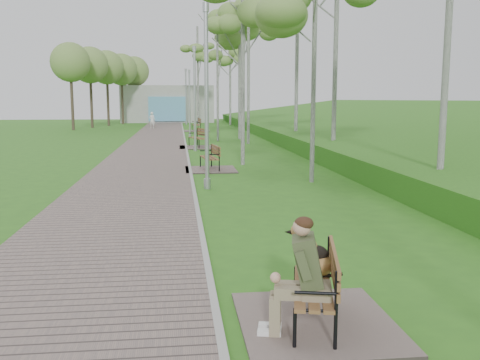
{
  "coord_description": "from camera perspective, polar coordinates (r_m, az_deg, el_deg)",
  "views": [
    {
      "loc": [
        -0.41,
        -9.53,
        2.54
      ],
      "look_at": [
        0.71,
        0.1,
        1.07
      ],
      "focal_mm": 40.0,
      "sensor_mm": 36.0,
      "label": 1
    }
  ],
  "objects": [
    {
      "name": "ground",
      "position": [
        9.87,
        -4.03,
        -6.31
      ],
      "size": [
        120.0,
        120.0,
        0.0
      ],
      "primitive_type": "plane",
      "color": "#2F661D",
      "rests_on": "ground"
    },
    {
      "name": "walkway",
      "position": [
        31.16,
        -9.07,
        3.88
      ],
      "size": [
        3.5,
        67.0,
        0.04
      ],
      "primitive_type": "cube",
      "color": "#6C5C57",
      "rests_on": "ground"
    },
    {
      "name": "kerb",
      "position": [
        31.14,
        -5.85,
        3.95
      ],
      "size": [
        0.1,
        67.0,
        0.05
      ],
      "primitive_type": "cube",
      "color": "#999993",
      "rests_on": "ground"
    },
    {
      "name": "embankment",
      "position": [
        32.13,
        16.17,
        3.75
      ],
      "size": [
        14.0,
        70.0,
        1.6
      ],
      "primitive_type": "cube",
      "color": "#3A8020",
      "rests_on": "ground"
    },
    {
      "name": "building_north",
      "position": [
        60.52,
        -7.72,
        8.04
      ],
      "size": [
        10.0,
        5.2,
        4.0
      ],
      "color": "#9E9E99",
      "rests_on": "ground"
    },
    {
      "name": "bench_main",
      "position": [
        6.16,
        7.48,
        -11.52
      ],
      "size": [
        1.75,
        1.94,
        1.53
      ],
      "color": "#6C5C57",
      "rests_on": "ground"
    },
    {
      "name": "bench_second",
      "position": [
        19.28,
        -3.26,
        1.66
      ],
      "size": [
        1.81,
        2.01,
        1.11
      ],
      "color": "#6C5C57",
      "rests_on": "ground"
    },
    {
      "name": "bench_third",
      "position": [
        28.3,
        -4.47,
        3.93
      ],
      "size": [
        2.04,
        2.27,
        1.25
      ],
      "color": "#6C5C57",
      "rests_on": "ground"
    },
    {
      "name": "bench_far",
      "position": [
        43.09,
        -4.68,
        5.54
      ],
      "size": [
        2.06,
        2.29,
        1.26
      ],
      "color": "#6C5C57",
      "rests_on": "ground"
    },
    {
      "name": "lamp_post_near",
      "position": [
        15.09,
        -3.58,
        8.08
      ],
      "size": [
        0.2,
        0.2,
        5.14
      ],
      "color": "#A3A6AB",
      "rests_on": "ground"
    },
    {
      "name": "lamp_post_second",
      "position": [
        26.41,
        -4.83,
        8.22
      ],
      "size": [
        0.2,
        0.2,
        5.07
      ],
      "color": "#A3A6AB",
      "rests_on": "ground"
    },
    {
      "name": "lamp_post_third",
      "position": [
        35.63,
        -5.39,
        7.84
      ],
      "size": [
        0.17,
        0.17,
        4.44
      ],
      "color": "#A3A6AB",
      "rests_on": "ground"
    },
    {
      "name": "lamp_post_far",
      "position": [
        54.14,
        -5.77,
        8.62
      ],
      "size": [
        0.21,
        0.21,
        5.51
      ],
      "color": "#A3A6AB",
      "rests_on": "ground"
    },
    {
      "name": "pedestrian_near",
      "position": [
        47.03,
        -9.36,
        6.31
      ],
      "size": [
        0.62,
        0.51,
        1.46
      ],
      "primitive_type": "imported",
      "rotation": [
        0.0,
        0.0,
        2.79
      ],
      "color": "silver",
      "rests_on": "ground"
    },
    {
      "name": "birch_mid_a",
      "position": [
        20.95,
        0.31,
        17.42
      ],
      "size": [
        2.33,
        2.33,
        7.31
      ],
      "color": "silver",
      "rests_on": "ground"
    },
    {
      "name": "birch_mid_c",
      "position": [
        32.75,
        -2.44,
        14.86
      ],
      "size": [
        2.35,
        2.35,
        7.77
      ],
      "color": "silver",
      "rests_on": "ground"
    },
    {
      "name": "birch_far_a",
      "position": [
        31.05,
        0.92,
        17.35
      ],
      "size": [
        2.83,
        2.83,
        9.23
      ],
      "color": "silver",
      "rests_on": "ground"
    },
    {
      "name": "birch_far_b",
      "position": [
        34.57,
        -0.01,
        16.49
      ],
      "size": [
        2.93,
        2.93,
        9.26
      ],
      "color": "silver",
      "rests_on": "ground"
    },
    {
      "name": "birch_distant_a",
      "position": [
        51.73,
        -4.55,
        14.16
      ],
      "size": [
        2.5,
        2.5,
        9.62
      ],
      "color": "silver",
      "rests_on": "ground"
    },
    {
      "name": "birch_distant_b",
      "position": [
        53.17,
        -1.06,
        13.72
      ],
      "size": [
        2.74,
        2.74,
        9.24
      ],
      "color": "silver",
      "rests_on": "ground"
    }
  ]
}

